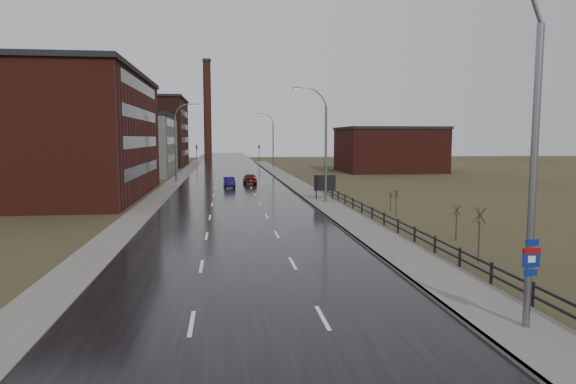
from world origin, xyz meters
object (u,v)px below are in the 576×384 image
object	(u,v)px
billboard	(325,184)
streetlight_main	(525,150)
car_near	(229,183)
car_far	(250,179)

from	to	relation	value
billboard	streetlight_main	bearing A→B (deg)	-91.00
streetlight_main	car_near	size ratio (longest dim) A/B	3.01
streetlight_main	car_far	xyz separation A→B (m)	(-6.00, 56.05, -5.32)
car_far	billboard	bearing A→B (deg)	106.92
car_near	car_far	distance (m)	5.51
car_near	billboard	bearing A→B (deg)	-60.80
billboard	car_far	distance (m)	21.17
streetlight_main	car_near	world-z (taller)	streetlight_main
car_near	car_far	bearing A→B (deg)	55.21
billboard	car_near	bearing A→B (deg)	121.82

